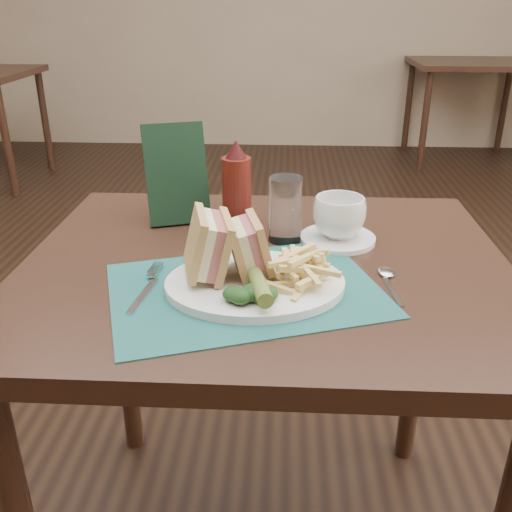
{
  "coord_description": "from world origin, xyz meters",
  "views": [
    {
      "loc": [
        0.03,
        -1.46,
        1.2
      ],
      "look_at": [
        -0.01,
        -0.58,
        0.8
      ],
      "focal_mm": 40.0,
      "sensor_mm": 36.0,
      "label": 1
    }
  ],
  "objects_px": {
    "placemat": "(245,290)",
    "drinking_glass": "(285,209)",
    "sandwich_half_b": "(236,247)",
    "ketchup_bottle": "(237,185)",
    "plate": "(255,284)",
    "coffee_cup": "(339,217)",
    "table_main": "(264,419)",
    "table_bg_right": "(467,112)",
    "sandwich_half_a": "(196,246)",
    "saucer": "(338,239)",
    "check_presenter": "(176,174)"
  },
  "relations": [
    {
      "from": "placemat",
      "to": "drinking_glass",
      "type": "xyz_separation_m",
      "value": [
        0.06,
        0.22,
        0.06
      ]
    },
    {
      "from": "table_bg_right",
      "to": "saucer",
      "type": "distance_m",
      "value": 3.76
    },
    {
      "from": "placemat",
      "to": "plate",
      "type": "xyz_separation_m",
      "value": [
        0.02,
        0.01,
        0.01
      ]
    },
    {
      "from": "placemat",
      "to": "drinking_glass",
      "type": "height_order",
      "value": "drinking_glass"
    },
    {
      "from": "table_bg_right",
      "to": "saucer",
      "type": "bearing_deg",
      "value": -110.23
    },
    {
      "from": "saucer",
      "to": "ketchup_bottle",
      "type": "distance_m",
      "value": 0.23
    },
    {
      "from": "plate",
      "to": "coffee_cup",
      "type": "bearing_deg",
      "value": 47.47
    },
    {
      "from": "plate",
      "to": "coffee_cup",
      "type": "xyz_separation_m",
      "value": [
        0.15,
        0.21,
        0.04
      ]
    },
    {
      "from": "placemat",
      "to": "check_presenter",
      "type": "bearing_deg",
      "value": 117.69
    },
    {
      "from": "check_presenter",
      "to": "plate",
      "type": "bearing_deg",
      "value": -78.37
    },
    {
      "from": "placemat",
      "to": "ketchup_bottle",
      "type": "height_order",
      "value": "ketchup_bottle"
    },
    {
      "from": "table_bg_right",
      "to": "sandwich_half_b",
      "type": "distance_m",
      "value": 4.01
    },
    {
      "from": "plate",
      "to": "drinking_glass",
      "type": "relative_size",
      "value": 2.31
    },
    {
      "from": "sandwich_half_a",
      "to": "saucer",
      "type": "relative_size",
      "value": 0.76
    },
    {
      "from": "sandwich_half_a",
      "to": "coffee_cup",
      "type": "xyz_separation_m",
      "value": [
        0.25,
        0.21,
        -0.02
      ]
    },
    {
      "from": "table_main",
      "to": "table_bg_right",
      "type": "xyz_separation_m",
      "value": [
        1.43,
        3.61,
        0.0
      ]
    },
    {
      "from": "placemat",
      "to": "ketchup_bottle",
      "type": "relative_size",
      "value": 2.36
    },
    {
      "from": "table_main",
      "to": "coffee_cup",
      "type": "height_order",
      "value": "coffee_cup"
    },
    {
      "from": "table_bg_right",
      "to": "plate",
      "type": "bearing_deg",
      "value": -111.24
    },
    {
      "from": "placemat",
      "to": "coffee_cup",
      "type": "height_order",
      "value": "coffee_cup"
    },
    {
      "from": "placemat",
      "to": "coffee_cup",
      "type": "relative_size",
      "value": 4.21
    },
    {
      "from": "sandwich_half_b",
      "to": "ketchup_bottle",
      "type": "height_order",
      "value": "ketchup_bottle"
    },
    {
      "from": "table_bg_right",
      "to": "saucer",
      "type": "relative_size",
      "value": 6.0
    },
    {
      "from": "sandwich_half_b",
      "to": "saucer",
      "type": "xyz_separation_m",
      "value": [
        0.19,
        0.19,
        -0.06
      ]
    },
    {
      "from": "ketchup_bottle",
      "to": "saucer",
      "type": "bearing_deg",
      "value": -17.17
    },
    {
      "from": "table_main",
      "to": "ketchup_bottle",
      "type": "xyz_separation_m",
      "value": [
        -0.07,
        0.16,
        0.47
      ]
    },
    {
      "from": "plate",
      "to": "table_bg_right",
      "type": "bearing_deg",
      "value": 62.0
    },
    {
      "from": "saucer",
      "to": "ketchup_bottle",
      "type": "bearing_deg",
      "value": 162.83
    },
    {
      "from": "drinking_glass",
      "to": "table_bg_right",
      "type": "bearing_deg",
      "value": 68.26
    },
    {
      "from": "saucer",
      "to": "coffee_cup",
      "type": "height_order",
      "value": "coffee_cup"
    },
    {
      "from": "placemat",
      "to": "drinking_glass",
      "type": "distance_m",
      "value": 0.24
    },
    {
      "from": "placemat",
      "to": "coffee_cup",
      "type": "bearing_deg",
      "value": 52.16
    },
    {
      "from": "sandwich_half_b",
      "to": "coffee_cup",
      "type": "distance_m",
      "value": 0.27
    },
    {
      "from": "saucer",
      "to": "ketchup_bottle",
      "type": "xyz_separation_m",
      "value": [
        -0.21,
        0.06,
        0.09
      ]
    },
    {
      "from": "saucer",
      "to": "plate",
      "type": "bearing_deg",
      "value": -125.78
    },
    {
      "from": "saucer",
      "to": "check_presenter",
      "type": "xyz_separation_m",
      "value": [
        -0.34,
        0.1,
        0.1
      ]
    },
    {
      "from": "table_bg_right",
      "to": "sandwich_half_b",
      "type": "xyz_separation_m",
      "value": [
        -1.48,
        -3.7,
        0.44
      ]
    },
    {
      "from": "table_main",
      "to": "coffee_cup",
      "type": "xyz_separation_m",
      "value": [
        0.14,
        0.1,
        0.43
      ]
    },
    {
      "from": "table_main",
      "to": "drinking_glass",
      "type": "bearing_deg",
      "value": 70.64
    },
    {
      "from": "plate",
      "to": "ketchup_bottle",
      "type": "xyz_separation_m",
      "value": [
        -0.05,
        0.28,
        0.08
      ]
    },
    {
      "from": "plate",
      "to": "ketchup_bottle",
      "type": "distance_m",
      "value": 0.3
    },
    {
      "from": "plate",
      "to": "coffee_cup",
      "type": "relative_size",
      "value": 2.88
    },
    {
      "from": "placemat",
      "to": "plate",
      "type": "bearing_deg",
      "value": 18.51
    },
    {
      "from": "coffee_cup",
      "to": "sandwich_half_b",
      "type": "bearing_deg",
      "value": -134.05
    },
    {
      "from": "placemat",
      "to": "sandwich_half_a",
      "type": "relative_size",
      "value": 3.88
    },
    {
      "from": "sandwich_half_a",
      "to": "sandwich_half_b",
      "type": "distance_m",
      "value": 0.07
    },
    {
      "from": "coffee_cup",
      "to": "saucer",
      "type": "bearing_deg",
      "value": 0.0
    },
    {
      "from": "sandwich_half_a",
      "to": "coffee_cup",
      "type": "relative_size",
      "value": 1.09
    },
    {
      "from": "coffee_cup",
      "to": "check_presenter",
      "type": "bearing_deg",
      "value": 163.48
    },
    {
      "from": "table_bg_right",
      "to": "ketchup_bottle",
      "type": "distance_m",
      "value": 3.78
    }
  ]
}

